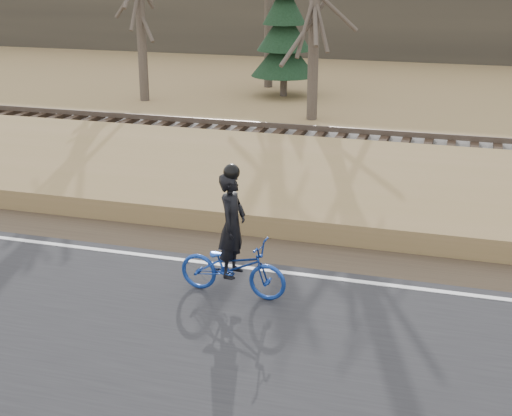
# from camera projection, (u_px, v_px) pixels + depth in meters

# --- Properties ---
(ground) EXTENTS (120.00, 120.00, 0.00)m
(ground) POSITION_uv_depth(u_px,v_px,m) (468.00, 304.00, 11.49)
(ground) COLOR olive
(ground) RESTS_ON ground
(road) EXTENTS (120.00, 6.00, 0.06)m
(road) POSITION_uv_depth(u_px,v_px,m) (466.00, 387.00, 9.22)
(road) COLOR black
(road) RESTS_ON ground
(edge_line) EXTENTS (120.00, 0.12, 0.01)m
(edge_line) POSITION_uv_depth(u_px,v_px,m) (469.00, 295.00, 11.65)
(edge_line) COLOR silver
(edge_line) RESTS_ON road
(shoulder) EXTENTS (120.00, 1.60, 0.04)m
(shoulder) POSITION_uv_depth(u_px,v_px,m) (469.00, 273.00, 12.57)
(shoulder) COLOR #473A2B
(shoulder) RESTS_ON ground
(embankment) EXTENTS (120.00, 5.00, 0.44)m
(embankment) POSITION_uv_depth(u_px,v_px,m) (472.00, 208.00, 15.22)
(embankment) COLOR olive
(embankment) RESTS_ON ground
(ballast) EXTENTS (120.00, 3.00, 0.45)m
(ballast) POSITION_uv_depth(u_px,v_px,m) (473.00, 161.00, 18.65)
(ballast) COLOR slate
(ballast) RESTS_ON ground
(railroad) EXTENTS (120.00, 2.40, 0.29)m
(railroad) POSITION_uv_depth(u_px,v_px,m) (474.00, 150.00, 18.55)
(railroad) COLOR black
(railroad) RESTS_ON ballast
(treeline_backdrop) EXTENTS (120.00, 4.00, 6.00)m
(treeline_backdrop) POSITION_uv_depth(u_px,v_px,m) (481.00, 2.00, 37.62)
(treeline_backdrop) COLOR #383328
(treeline_backdrop) RESTS_ON ground
(cyclist) EXTENTS (1.86, 0.75, 2.21)m
(cyclist) POSITION_uv_depth(u_px,v_px,m) (233.00, 254.00, 11.48)
(cyclist) COLOR navy
(cyclist) RESTS_ON road
(bare_tree_far_left) EXTENTS (0.36, 0.36, 6.49)m
(bare_tree_far_left) POSITION_uv_depth(u_px,v_px,m) (140.00, 14.00, 26.65)
(bare_tree_far_left) COLOR #4E4439
(bare_tree_far_left) RESTS_ON ground
(bare_tree_near_left) EXTENTS (0.36, 0.36, 7.54)m
(bare_tree_near_left) POSITION_uv_depth(u_px,v_px,m) (315.00, 6.00, 23.26)
(bare_tree_near_left) COLOR #4E4439
(bare_tree_near_left) RESTS_ON ground
(conifer) EXTENTS (2.60, 2.60, 5.38)m
(conifer) POSITION_uv_depth(u_px,v_px,m) (284.00, 31.00, 27.78)
(conifer) COLOR #4E4439
(conifer) RESTS_ON ground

